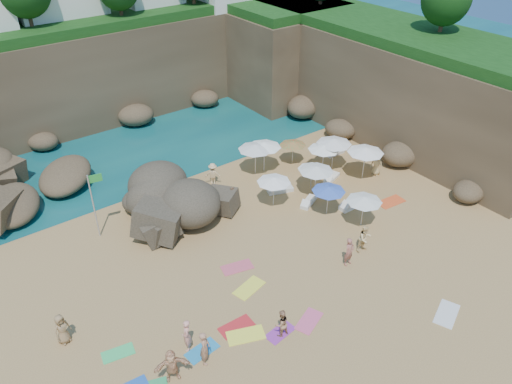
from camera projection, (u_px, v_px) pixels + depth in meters
ground at (259, 254)px, 29.41m from camera, size 120.00×120.00×0.00m
seawater at (77, 97)px, 49.51m from camera, size 120.00×120.00×0.00m
cliff_back at (110, 67)px, 44.98m from camera, size 44.00×8.00×8.00m
cliff_right at (381, 81)px, 42.14m from camera, size 8.00×30.00×8.00m
cliff_corner at (274, 50)px, 49.18m from camera, size 10.00×12.00×8.00m
rock_outcrop at (181, 216)px, 32.60m from camera, size 8.03×6.69×2.82m
flag_pole at (94, 198)px, 29.38m from camera, size 0.85×0.19×4.37m
parasol_0 at (274, 180)px, 32.62m from camera, size 2.27×2.27×2.14m
parasol_1 at (334, 141)px, 36.56m from camera, size 2.62×2.62×2.48m
parasol_2 at (324, 147)px, 36.25m from camera, size 2.35×2.35×2.23m
parasol_3 at (264, 145)px, 36.33m from camera, size 2.49×2.49×2.36m
parasol_4 at (366, 150)px, 35.40m from camera, size 2.63×2.63×2.48m
parasol_6 at (293, 143)px, 37.48m from camera, size 2.00×2.00×1.89m
parasol_7 at (255, 147)px, 35.97m from camera, size 2.53×2.53×2.40m
parasol_8 at (316, 169)px, 33.60m from camera, size 2.40×2.40×2.27m
parasol_9 at (312, 167)px, 34.48m from camera, size 1.97×1.97×1.87m
parasol_10 at (329, 189)px, 31.83m from camera, size 2.18×2.18×2.07m
parasol_11 at (364, 199)px, 30.74m from camera, size 2.25×2.25×2.13m
lounger_0 at (201, 199)px, 34.05m from camera, size 1.70×1.23×0.25m
lounger_1 at (332, 178)px, 36.37m from camera, size 1.70×1.04×0.25m
lounger_2 at (335, 153)px, 39.53m from camera, size 1.58×0.53×0.25m
lounger_3 at (352, 205)px, 33.39m from camera, size 1.90×0.65×0.29m
lounger_4 at (280, 190)px, 34.97m from camera, size 1.91×1.17×0.28m
lounger_5 at (309, 202)px, 33.72m from camera, size 1.75×1.22×0.26m
towel_1 at (309, 321)px, 25.02m from camera, size 1.88×1.41×0.03m
towel_4 at (246, 335)px, 24.26m from camera, size 2.05×1.53×0.03m
towel_6 at (280, 332)px, 24.41m from camera, size 1.63×0.97×0.03m
towel_7 at (236, 327)px, 24.71m from camera, size 1.77×0.93×0.03m
towel_8 at (202, 351)px, 23.48m from camera, size 1.68×0.98×0.03m
towel_9 at (237, 267)px, 28.38m from camera, size 1.94×1.29×0.03m
towel_10 at (391, 202)px, 33.95m from camera, size 2.04×1.15×0.03m
towel_11 at (118, 353)px, 23.37m from camera, size 1.61×1.01×0.03m
towel_12 at (249, 288)px, 26.99m from camera, size 1.99×1.32×0.03m
towel_13 at (447, 314)px, 25.42m from camera, size 2.11×1.58×0.03m
person_stand_0 at (205, 348)px, 22.49m from camera, size 0.77×0.81×1.86m
person_stand_1 at (281, 323)px, 23.89m from camera, size 0.80×0.64×1.56m
person_stand_2 at (213, 174)px, 35.43m from camera, size 1.13×1.01×1.67m
person_stand_3 at (232, 198)px, 32.79m from camera, size 0.78×1.08×1.70m
person_stand_4 at (377, 164)px, 36.53m from camera, size 0.81×0.97×1.74m
person_stand_5 at (140, 194)px, 33.05m from camera, size 1.79×1.19×1.88m
person_stand_6 at (187, 335)px, 23.15m from camera, size 0.64×0.76×1.76m
person_lie_2 at (65, 338)px, 23.83m from camera, size 1.33×1.87×0.45m
person_lie_3 at (173, 375)px, 22.11m from camera, size 2.07×2.14×0.46m
person_lie_4 at (348, 261)px, 28.51m from camera, size 0.78×1.82×0.43m
person_lie_5 at (364, 246)px, 29.48m from camera, size 1.05×1.83×0.66m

